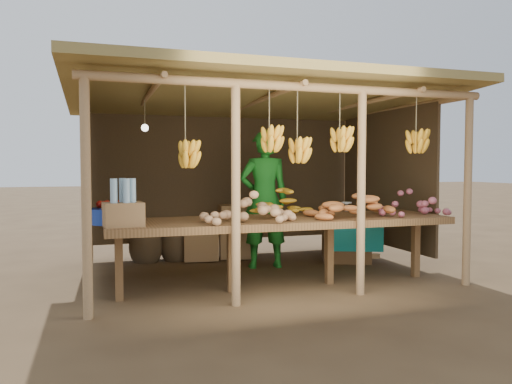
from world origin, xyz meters
name	(u,v)px	position (x,y,z in m)	size (l,w,h in m)	color
ground	(256,271)	(0.00, 0.00, 0.00)	(60.00, 60.00, 0.00)	brown
stall_structure	(261,127)	(0.02, -0.15, 1.90)	(4.70, 3.50, 2.43)	tan
counter	(282,223)	(0.00, -0.95, 0.74)	(3.90, 1.05, 0.80)	brown
potato_heap	(247,205)	(-0.50, -1.22, 0.98)	(0.99, 0.59, 0.37)	tan
sweet_potato_heap	(352,201)	(0.84, -1.05, 0.98)	(1.03, 0.62, 0.36)	#B8652F
onion_heap	(413,201)	(1.57, -1.19, 0.98)	(0.90, 0.54, 0.36)	#A85161
banana_pile	(283,200)	(0.17, -0.55, 0.97)	(0.64, 0.38, 0.35)	gold
tomato_basin	(112,214)	(-1.86, -0.90, 0.90)	(0.45, 0.45, 0.24)	navy
bottle_box	(123,208)	(-1.76, -1.19, 0.98)	(0.40, 0.33, 0.47)	olive
vendor	(264,199)	(0.18, 0.19, 0.94)	(0.68, 0.45, 1.88)	#1B7B21
tarp_crate	(346,236)	(1.47, 0.25, 0.36)	(0.93, 0.87, 0.89)	brown
carton_stack	(224,236)	(-0.19, 0.92, 0.35)	(1.09, 0.46, 0.79)	olive
burlap_sacks	(161,242)	(-1.11, 1.08, 0.29)	(0.93, 0.49, 0.66)	#4D3A23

